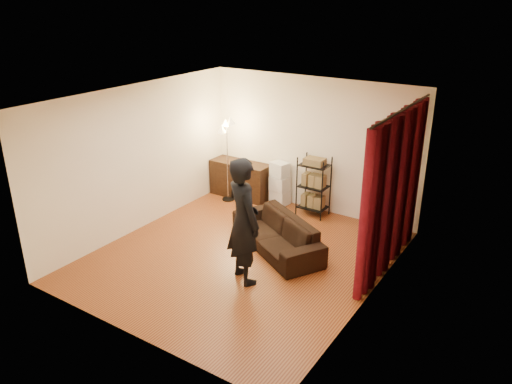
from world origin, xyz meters
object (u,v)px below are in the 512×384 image
Objects in this scene: sofa at (277,233)px; storage_boxes at (280,183)px; person at (244,221)px; floor_lamp at (227,161)px; wire_shelf at (314,186)px; media_cabinet at (241,179)px.

storage_boxes reaches higher than sofa.
person is 1.13× the size of floor_lamp.
wire_shelf is 0.69× the size of floor_lamp.
media_cabinet is 0.60m from floor_lamp.
storage_boxes is (0.94, 0.08, 0.07)m from media_cabinet.
person reaches higher than storage_boxes.
sofa is 2.18× the size of storage_boxes.
person is 3.10m from storage_boxes.
media_cabinet is 0.75× the size of floor_lamp.
wire_shelf is 1.92m from floor_lamp.
media_cabinet is 1.10× the size of wire_shelf.
sofa is at bearing -60.70° from storage_boxes.
person is at bearing -69.70° from storage_boxes.
floor_lamp is (-2.10, 2.45, -0.11)m from person.
media_cabinet is at bearing 72.89° from floor_lamp.
wire_shelf is at bearing -7.45° from storage_boxes.
floor_lamp is (-1.88, -0.30, 0.28)m from wire_shelf.
person is 3.23m from floor_lamp.
person is 2.79m from wire_shelf.
storage_boxes is at bearing -40.41° from person.
wire_shelf is (0.84, -0.11, 0.15)m from storage_boxes.
wire_shelf is at bearing 124.86° from sofa.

